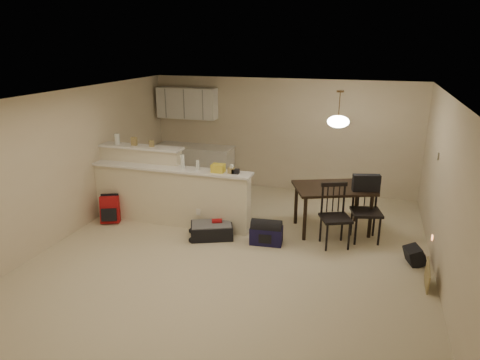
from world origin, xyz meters
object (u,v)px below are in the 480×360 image
at_px(dining_table, 333,192).
at_px(pendant_lamp, 338,121).
at_px(dining_chair_far, 367,210).
at_px(red_backpack, 110,209).
at_px(dining_chair_near, 336,216).
at_px(navy_duffel, 266,235).
at_px(suitcase, 212,231).
at_px(black_daypack, 414,256).

relative_size(dining_table, pendant_lamp, 2.52).
xyz_separation_m(dining_chair_far, red_backpack, (-4.60, -0.62, -0.29)).
distance_m(dining_chair_near, dining_chair_far, 0.60).
height_order(dining_chair_far, navy_duffel, dining_chair_far).
bearing_deg(red_backpack, dining_chair_near, -19.78).
xyz_separation_m(suitcase, navy_duffel, (0.96, 0.05, 0.03)).
bearing_deg(pendant_lamp, black_daypack, -32.75).
xyz_separation_m(dining_chair_near, suitcase, (-2.07, -0.30, -0.40)).
xyz_separation_m(suitcase, red_backpack, (-2.06, 0.05, 0.13)).
height_order(pendant_lamp, red_backpack, pendant_lamp).
xyz_separation_m(dining_table, pendant_lamp, (-0.00, 0.00, 1.26)).
height_order(pendant_lamp, dining_chair_far, pendant_lamp).
bearing_deg(dining_chair_near, red_backpack, 160.14).
distance_m(dining_chair_near, navy_duffel, 1.19).
bearing_deg(pendant_lamp, red_backpack, -167.83).
bearing_deg(dining_chair_near, navy_duffel, 169.57).
height_order(suitcase, navy_duffel, navy_duffel).
xyz_separation_m(dining_chair_near, navy_duffel, (-1.10, -0.25, -0.38)).
distance_m(dining_table, black_daypack, 1.71).
bearing_deg(navy_duffel, dining_chair_far, 15.72).
bearing_deg(pendant_lamp, navy_duffel, -138.75).
bearing_deg(suitcase, red_backpack, 155.42).
bearing_deg(pendant_lamp, dining_chair_far, -22.67).
bearing_deg(suitcase, dining_table, 1.97).
relative_size(suitcase, navy_duffel, 1.33).
distance_m(navy_duffel, black_daypack, 2.33).
distance_m(pendant_lamp, dining_chair_near, 1.59).
bearing_deg(suitcase, dining_chair_far, -8.42).
xyz_separation_m(pendant_lamp, dining_chair_far, (0.59, -0.25, -1.44)).
relative_size(dining_chair_near, suitcase, 1.47).
xyz_separation_m(dining_chair_near, black_daypack, (1.23, -0.25, -0.39)).
xyz_separation_m(dining_table, navy_duffel, (-0.99, -0.86, -0.58)).
distance_m(dining_chair_far, navy_duffel, 1.74).
xyz_separation_m(dining_chair_far, suitcase, (-2.54, -0.67, -0.43)).
xyz_separation_m(pendant_lamp, navy_duffel, (-0.99, -0.86, -1.84)).
relative_size(red_backpack, navy_duffel, 0.95).
xyz_separation_m(dining_table, dining_chair_near, (0.11, -0.61, -0.20)).
xyz_separation_m(dining_table, black_daypack, (1.34, -0.86, -0.59)).
distance_m(red_backpack, navy_duffel, 3.02).
bearing_deg(suitcase, dining_chair_near, -14.80).
relative_size(dining_table, red_backpack, 3.07).
height_order(dining_chair_near, suitcase, dining_chair_near).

